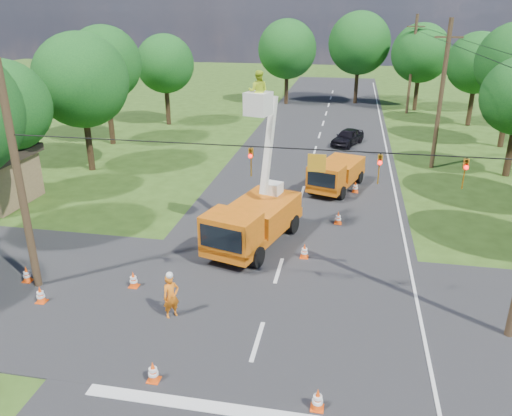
% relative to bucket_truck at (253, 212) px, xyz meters
% --- Properties ---
extents(ground, '(140.00, 140.00, 0.00)m').
position_rel_bucket_truck_xyz_m(ground, '(1.56, 12.72, -1.71)').
color(ground, '#2C4715').
rests_on(ground, ground).
extents(road_main, '(12.00, 100.00, 0.06)m').
position_rel_bucket_truck_xyz_m(road_main, '(1.56, 12.72, -1.71)').
color(road_main, black).
rests_on(road_main, ground).
extents(road_cross, '(56.00, 10.00, 0.07)m').
position_rel_bucket_truck_xyz_m(road_cross, '(1.56, -5.28, -1.71)').
color(road_cross, black).
rests_on(road_cross, ground).
extents(stop_bar, '(9.00, 0.45, 0.02)m').
position_rel_bucket_truck_xyz_m(stop_bar, '(1.56, -10.48, -1.71)').
color(stop_bar, silver).
rests_on(stop_bar, ground).
extents(edge_line, '(0.12, 90.00, 0.02)m').
position_rel_bucket_truck_xyz_m(edge_line, '(7.16, 12.72, -1.71)').
color(edge_line, silver).
rests_on(edge_line, ground).
extents(bucket_truck, '(3.97, 6.70, 8.10)m').
position_rel_bucket_truck_xyz_m(bucket_truck, '(0.00, 0.00, 0.00)').
color(bucket_truck, orange).
rests_on(bucket_truck, ground).
extents(second_truck, '(3.51, 5.69, 2.01)m').
position_rel_bucket_truck_xyz_m(second_truck, '(3.50, 8.69, -0.67)').
color(second_truck, orange).
rests_on(second_truck, ground).
extents(ground_worker, '(0.73, 0.74, 1.72)m').
position_rel_bucket_truck_xyz_m(ground_worker, '(-1.80, -6.38, -0.85)').
color(ground_worker, orange).
rests_on(ground_worker, ground).
extents(distant_car, '(2.98, 4.25, 1.34)m').
position_rel_bucket_truck_xyz_m(distant_car, '(4.03, 19.90, -1.04)').
color(distant_car, black).
rests_on(distant_car, ground).
extents(traffic_cone_0, '(0.38, 0.38, 0.71)m').
position_rel_bucket_truck_xyz_m(traffic_cone_0, '(-1.19, -9.75, -1.36)').
color(traffic_cone_0, '#F44B0C').
rests_on(traffic_cone_0, ground).
extents(traffic_cone_1, '(0.38, 0.38, 0.71)m').
position_rel_bucket_truck_xyz_m(traffic_cone_1, '(3.78, -9.96, -1.36)').
color(traffic_cone_1, '#F44B0C').
rests_on(traffic_cone_1, ground).
extents(traffic_cone_2, '(0.38, 0.38, 0.71)m').
position_rel_bucket_truck_xyz_m(traffic_cone_2, '(2.52, -0.85, -1.36)').
color(traffic_cone_2, '#F44B0C').
rests_on(traffic_cone_2, ground).
extents(traffic_cone_3, '(0.38, 0.38, 0.71)m').
position_rel_bucket_truck_xyz_m(traffic_cone_3, '(3.87, 3.32, -1.36)').
color(traffic_cone_3, '#F44B0C').
rests_on(traffic_cone_3, ground).
extents(traffic_cone_4, '(0.38, 0.38, 0.71)m').
position_rel_bucket_truck_xyz_m(traffic_cone_4, '(-4.04, -4.69, -1.36)').
color(traffic_cone_4, '#F44B0C').
rests_on(traffic_cone_4, ground).
extents(traffic_cone_5, '(0.38, 0.38, 0.71)m').
position_rel_bucket_truck_xyz_m(traffic_cone_5, '(-7.07, -6.42, -1.36)').
color(traffic_cone_5, '#F44B0C').
rests_on(traffic_cone_5, ground).
extents(traffic_cone_6, '(0.38, 0.38, 0.71)m').
position_rel_bucket_truck_xyz_m(traffic_cone_6, '(-8.55, -5.10, -1.36)').
color(traffic_cone_6, '#F44B0C').
rests_on(traffic_cone_6, ground).
extents(traffic_cone_7, '(0.38, 0.38, 0.71)m').
position_rel_bucket_truck_xyz_m(traffic_cone_7, '(4.74, 8.39, -1.36)').
color(traffic_cone_7, '#F44B0C').
rests_on(traffic_cone_7, ground).
extents(pole_right_mid, '(1.80, 0.30, 10.00)m').
position_rel_bucket_truck_xyz_m(pole_right_mid, '(10.06, 14.72, 3.39)').
color(pole_right_mid, '#4C3823').
rests_on(pole_right_mid, ground).
extents(pole_right_far, '(1.80, 0.30, 10.00)m').
position_rel_bucket_truck_xyz_m(pole_right_far, '(10.06, 34.72, 3.39)').
color(pole_right_far, '#4C3823').
rests_on(pole_right_far, ground).
extents(pole_left, '(0.30, 0.30, 9.00)m').
position_rel_bucket_truck_xyz_m(pole_left, '(-7.94, -5.28, 2.79)').
color(pole_left, '#4C3823').
rests_on(pole_left, ground).
extents(signal_span, '(18.00, 0.29, 1.07)m').
position_rel_bucket_truck_xyz_m(signal_span, '(3.78, -5.29, 4.16)').
color(signal_span, black).
rests_on(signal_span, ground).
extents(tree_left_c, '(5.20, 5.20, 8.06)m').
position_rel_bucket_truck_xyz_m(tree_left_c, '(-14.94, 3.72, 3.72)').
color(tree_left_c, '#382616').
rests_on(tree_left_c, ground).
extents(tree_left_d, '(6.20, 6.20, 9.24)m').
position_rel_bucket_truck_xyz_m(tree_left_d, '(-13.44, 9.72, 4.41)').
color(tree_left_d, '#382616').
rests_on(tree_left_d, ground).
extents(tree_left_e, '(5.80, 5.80, 9.41)m').
position_rel_bucket_truck_xyz_m(tree_left_e, '(-15.24, 16.72, 4.78)').
color(tree_left_e, '#382616').
rests_on(tree_left_e, ground).
extents(tree_left_f, '(5.40, 5.40, 8.40)m').
position_rel_bucket_truck_xyz_m(tree_left_f, '(-13.24, 24.72, 3.97)').
color(tree_left_f, '#382616').
rests_on(tree_left_f, ground).
extents(tree_right_e, '(5.60, 5.60, 8.63)m').
position_rel_bucket_truck_xyz_m(tree_right_e, '(15.36, 29.72, 4.10)').
color(tree_right_e, '#382616').
rests_on(tree_right_e, ground).
extents(tree_far_a, '(6.60, 6.60, 9.50)m').
position_rel_bucket_truck_xyz_m(tree_far_a, '(-3.44, 37.72, 4.47)').
color(tree_far_a, '#382616').
rests_on(tree_far_a, ground).
extents(tree_far_b, '(7.00, 7.00, 10.32)m').
position_rel_bucket_truck_xyz_m(tree_far_b, '(4.56, 39.72, 5.09)').
color(tree_far_b, '#382616').
rests_on(tree_far_b, ground).
extents(tree_far_c, '(6.20, 6.20, 9.18)m').
position_rel_bucket_truck_xyz_m(tree_far_c, '(11.06, 36.72, 4.35)').
color(tree_far_c, '#382616').
rests_on(tree_far_c, ground).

